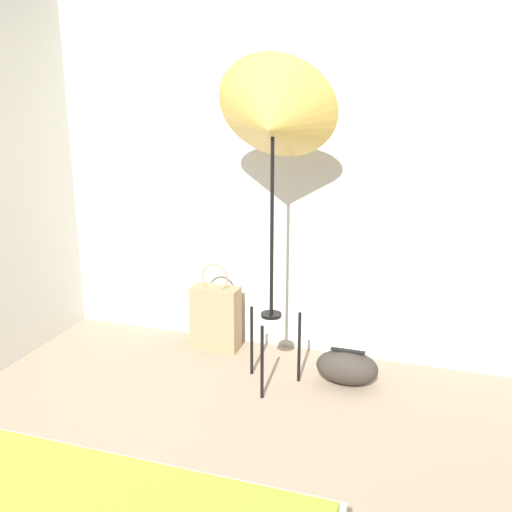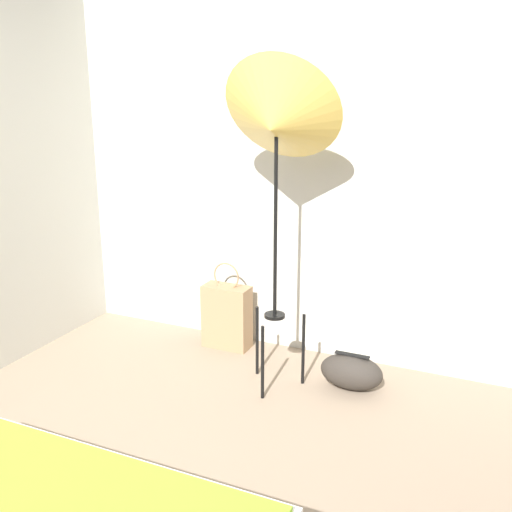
# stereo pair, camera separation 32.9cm
# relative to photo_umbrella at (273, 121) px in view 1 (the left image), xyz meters

# --- Properties ---
(wall_back) EXTENTS (8.00, 0.05, 2.60)m
(wall_back) POSITION_rel_photo_umbrella_xyz_m (-0.34, 0.58, -0.30)
(wall_back) COLOR beige
(wall_back) RESTS_ON ground_plane
(photo_umbrella) EXTENTS (0.69, 0.55, 1.96)m
(photo_umbrella) POSITION_rel_photo_umbrella_xyz_m (0.00, 0.00, 0.00)
(photo_umbrella) COLOR black
(photo_umbrella) RESTS_ON ground_plane
(tote_bag) EXTENTS (0.33, 0.16, 0.62)m
(tote_bag) POSITION_rel_photo_umbrella_xyz_m (-0.52, 0.38, -1.37)
(tote_bag) COLOR #9E7A56
(tote_bag) RESTS_ON ground_plane
(duffel_bag) EXTENTS (0.39, 0.22, 0.23)m
(duffel_bag) POSITION_rel_photo_umbrella_xyz_m (0.45, 0.15, -1.49)
(duffel_bag) COLOR #332D28
(duffel_bag) RESTS_ON ground_plane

